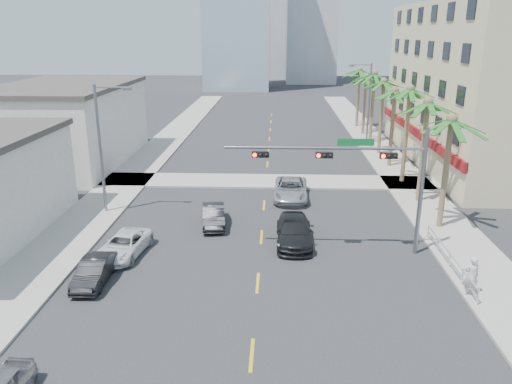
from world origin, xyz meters
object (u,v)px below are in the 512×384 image
car_parked_mid (94,271)px  pedestrian (471,276)px  car_parked_far (124,245)px  traffic_signal_mast (365,169)px  car_lane_left (213,216)px  car_lane_center (291,189)px  car_lane_right (294,231)px

car_parked_mid → pedestrian: pedestrian is taller
car_parked_far → traffic_signal_mast: bearing=11.5°
traffic_signal_mast → pedestrian: traffic_signal_mast is taller
car_parked_mid → car_lane_left: size_ratio=0.94×
car_parked_far → car_lane_left: (4.55, 4.86, 0.05)m
car_lane_center → pedestrian: 16.86m
car_parked_mid → car_lane_center: (10.35, 14.01, 0.12)m
car_parked_mid → traffic_signal_mast: bearing=15.5°
car_parked_mid → pedestrian: 18.67m
car_lane_left → car_lane_center: car_lane_center is taller
car_parked_mid → car_lane_center: bearing=52.1°
car_parked_far → car_lane_right: 10.04m
car_parked_mid → pedestrian: size_ratio=1.93×
traffic_signal_mast → car_lane_left: size_ratio=2.72×
traffic_signal_mast → car_lane_center: traffic_signal_mast is taller
pedestrian → car_parked_far: bearing=-13.5°
traffic_signal_mast → pedestrian: size_ratio=5.56×
traffic_signal_mast → car_parked_far: traffic_signal_mast is taller
car_parked_mid → car_parked_far: (0.55, 3.35, -0.01)m
car_parked_far → car_lane_right: (9.80, 2.19, 0.13)m
car_lane_right → pedestrian: (8.30, -6.20, 0.39)m
pedestrian → car_lane_right: bearing=-37.7°
traffic_signal_mast → car_parked_mid: traffic_signal_mast is taller
car_lane_left → pedestrian: size_ratio=2.05×
traffic_signal_mast → car_lane_center: (-3.78, 9.73, -4.31)m
car_lane_left → car_parked_far: bearing=-141.1°
car_lane_left → pedestrian: 16.20m
car_lane_center → car_lane_right: (0.00, -8.47, -0.00)m
car_parked_far → car_lane_left: bearing=54.5°
car_lane_left → pedestrian: pedestrian is taller
car_parked_mid → car_lane_right: size_ratio=0.74×
car_parked_far → pedestrian: bearing=-4.9°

